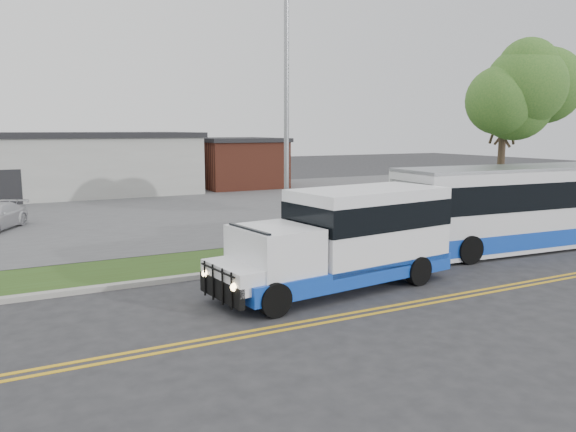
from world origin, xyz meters
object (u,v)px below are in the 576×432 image
tree_east (505,92)px  streetlight_near (287,110)px  shuttle_bus (349,235)px  transit_bus (530,206)px

tree_east → streetlight_near: bearing=-178.6°
shuttle_bus → tree_east: bearing=15.6°
streetlight_near → transit_bus: (8.98, -3.08, -3.63)m
streetlight_near → transit_bus: bearing=-18.9°
streetlight_near → transit_bus: 10.16m
shuttle_bus → transit_bus: transit_bus is taller
tree_east → transit_bus: bearing=-121.1°
streetlight_near → shuttle_bus: (-0.29, -4.44, -3.72)m
transit_bus → tree_east: bearing=62.3°
tree_east → streetlight_near: (-11.00, -0.27, -0.97)m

